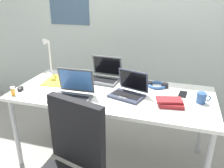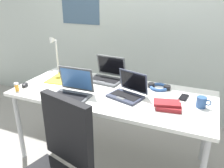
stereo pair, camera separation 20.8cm
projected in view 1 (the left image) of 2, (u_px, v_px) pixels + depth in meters
ground_plane at (112, 158)px, 2.39m from camera, size 12.00×12.00×0.00m
wall_back at (138, 16)px, 2.87m from camera, size 6.00×0.13×2.60m
desk at (112, 98)px, 2.13m from camera, size 1.80×0.80×0.74m
desk_lamp at (48, 56)px, 2.50m from camera, size 0.12×0.18×0.40m
laptop_front_left at (72, 93)px, 1.98m from camera, size 0.33×0.27×0.24m
laptop_back_right at (129, 91)px, 2.03m from camera, size 0.34×0.31×0.21m
laptop_front_right at (104, 76)px, 2.37m from camera, size 0.34×0.30×0.24m
computer_mouse at (20, 88)px, 2.15m from camera, size 0.09×0.11×0.03m
cell_phone at (183, 94)px, 2.06m from camera, size 0.08×0.14×0.01m
headphones at (157, 85)px, 2.23m from camera, size 0.21×0.18×0.04m
pill_bottle at (13, 91)px, 2.03m from camera, size 0.04×0.04×0.08m
book_stack at (171, 103)px, 1.86m from camera, size 0.23×0.17×0.05m
paper_folder_front_left at (57, 81)px, 2.37m from camera, size 0.26×0.33×0.01m
coffee_mug at (202, 98)px, 1.90m from camera, size 0.11×0.08×0.09m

